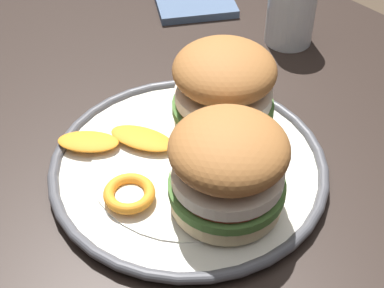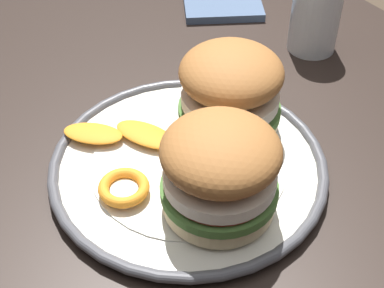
{
  "view_description": "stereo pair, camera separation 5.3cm",
  "coord_description": "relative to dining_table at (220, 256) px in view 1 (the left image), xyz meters",
  "views": [
    {
      "loc": [
        -0.28,
        0.29,
        1.17
      ],
      "look_at": [
        0.06,
        -0.0,
        0.76
      ],
      "focal_mm": 53.8,
      "sensor_mm": 36.0,
      "label": 1
    },
    {
      "loc": [
        -0.31,
        0.25,
        1.17
      ],
      "look_at": [
        0.06,
        -0.0,
        0.76
      ],
      "focal_mm": 53.8,
      "sensor_mm": 36.0,
      "label": 2
    }
  ],
  "objects": [
    {
      "name": "dining_table",
      "position": [
        0.0,
        0.0,
        0.0
      ],
      "size": [
        1.24,
        0.9,
        0.72
      ],
      "color": "black",
      "rests_on": "ground"
    },
    {
      "name": "drinking_glass",
      "position": [
        0.16,
        -0.28,
        0.14
      ],
      "size": [
        0.07,
        0.07,
        0.11
      ],
      "color": "white",
      "rests_on": "dining_table"
    },
    {
      "name": "sandwich_half_left",
      "position": [
        0.08,
        -0.07,
        0.17
      ],
      "size": [
        0.16,
        0.16,
        0.1
      ],
      "color": "beige",
      "rests_on": "dinner_plate"
    },
    {
      "name": "orange_peel_curled",
      "position": [
        0.06,
        0.08,
        0.12
      ],
      "size": [
        0.06,
        0.06,
        0.01
      ],
      "color": "orange",
      "rests_on": "dinner_plate"
    },
    {
      "name": "sandwich_half_right",
      "position": [
        -0.01,
        0.01,
        0.17
      ],
      "size": [
        0.16,
        0.16,
        0.1
      ],
      "color": "beige",
      "rests_on": "dinner_plate"
    },
    {
      "name": "orange_peel_strip_long",
      "position": [
        0.11,
        0.02,
        0.12
      ],
      "size": [
        0.08,
        0.06,
        0.01
      ],
      "color": "orange",
      "rests_on": "dinner_plate"
    },
    {
      "name": "orange_peel_strip_short",
      "position": [
        0.15,
        0.07,
        0.12
      ],
      "size": [
        0.07,
        0.07,
        0.01
      ],
      "color": "orange",
      "rests_on": "dinner_plate"
    },
    {
      "name": "dinner_plate",
      "position": [
        0.06,
        -0.0,
        0.11
      ],
      "size": [
        0.3,
        0.3,
        0.02
      ],
      "color": "silver",
      "rests_on": "dining_table"
    }
  ]
}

